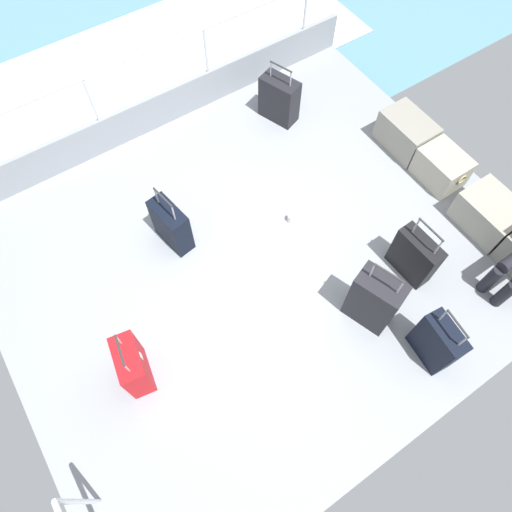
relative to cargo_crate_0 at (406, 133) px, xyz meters
name	(u,v)px	position (x,y,z in m)	size (l,w,h in m)	color
ground_plane	(262,255)	(0.30, -2.18, -0.23)	(4.40, 5.20, 0.06)	gray
gunwale_port	(159,110)	(-1.87, -2.18, 0.02)	(0.06, 5.20, 0.45)	gray
railing_port	(150,70)	(-1.87, -2.18, 0.58)	(0.04, 4.20, 1.02)	silver
sea_wake	(119,78)	(-3.30, -2.18, -0.54)	(12.00, 12.00, 0.01)	#598C9E
cargo_crate_0	(406,133)	(0.00, 0.00, 0.00)	(0.65, 0.40, 0.40)	gray
cargo_crate_1	(442,167)	(0.58, 0.00, -0.02)	(0.55, 0.40, 0.37)	#9E9989
cargo_crate_2	(489,214)	(1.29, -0.03, -0.01)	(0.64, 0.46, 0.38)	gray
suitcase_0	(133,365)	(0.71, -3.80, 0.07)	(0.44, 0.27, 0.73)	red
suitcase_1	(437,343)	(2.00, -1.50, 0.09)	(0.43, 0.23, 0.78)	black
suitcase_2	(171,225)	(-0.35, -2.84, 0.07)	(0.46, 0.26, 0.76)	black
suitcase_3	(374,300)	(1.40, -1.72, 0.14)	(0.49, 0.38, 0.91)	black
suitcase_4	(279,99)	(-1.18, -0.94, 0.07)	(0.50, 0.37, 0.74)	black
suitcase_5	(414,256)	(1.25, -1.06, 0.07)	(0.46, 0.20, 0.77)	black
paper_cup	(291,218)	(0.13, -1.70, -0.15)	(0.08, 0.08, 0.10)	white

